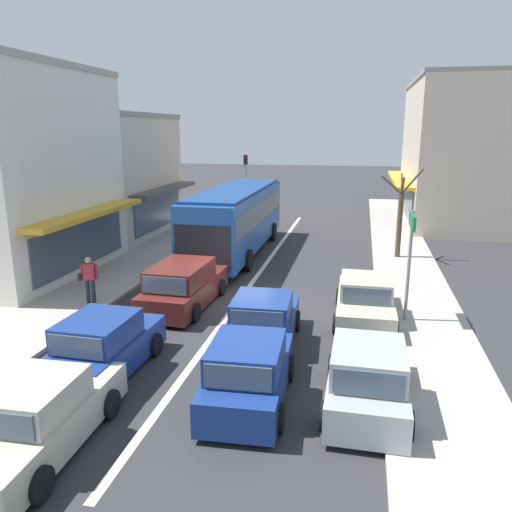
{
  "coord_description": "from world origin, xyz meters",
  "views": [
    {
      "loc": [
        4.11,
        -16.17,
        5.98
      ],
      "look_at": [
        0.23,
        2.18,
        1.2
      ],
      "focal_mm": 35.0,
      "sensor_mm": 36.0,
      "label": 1
    }
  ],
  "objects_px": {
    "city_bus": "(236,216)",
    "traffic_light_downstreet": "(246,174)",
    "directional_road_sign": "(411,241)",
    "hatchback_adjacent_lane_trail": "(104,346)",
    "sedan_queue_gap_filler": "(262,324)",
    "parked_sedan_kerb_second": "(365,301)",
    "pedestrian_with_handbag_near": "(89,277)",
    "wagon_behind_bus_mid": "(184,286)",
    "hatchback_behind_bus_near": "(248,373)",
    "street_tree_right": "(400,218)",
    "parked_hatchback_kerb_front": "(367,378)",
    "sedan_adjacent_lane_lead": "(36,419)"
  },
  "relations": [
    {
      "from": "parked_sedan_kerb_second",
      "to": "traffic_light_downstreet",
      "type": "xyz_separation_m",
      "value": [
        -8.55,
        19.96,
        2.19
      ]
    },
    {
      "from": "wagon_behind_bus_mid",
      "to": "sedan_adjacent_lane_lead",
      "type": "bearing_deg",
      "value": -89.99
    },
    {
      "from": "parked_sedan_kerb_second",
      "to": "street_tree_right",
      "type": "xyz_separation_m",
      "value": [
        1.52,
        8.35,
        1.33
      ]
    },
    {
      "from": "hatchback_adjacent_lane_trail",
      "to": "street_tree_right",
      "type": "bearing_deg",
      "value": 59.22
    },
    {
      "from": "parked_sedan_kerb_second",
      "to": "parked_hatchback_kerb_front",
      "type": "bearing_deg",
      "value": -89.6
    },
    {
      "from": "sedan_queue_gap_filler",
      "to": "hatchback_adjacent_lane_trail",
      "type": "height_order",
      "value": "hatchback_adjacent_lane_trail"
    },
    {
      "from": "hatchback_adjacent_lane_trail",
      "to": "parked_hatchback_kerb_front",
      "type": "height_order",
      "value": "same"
    },
    {
      "from": "parked_hatchback_kerb_front",
      "to": "directional_road_sign",
      "type": "relative_size",
      "value": 1.03
    },
    {
      "from": "city_bus",
      "to": "sedan_queue_gap_filler",
      "type": "xyz_separation_m",
      "value": [
        3.36,
        -10.39,
        -1.22
      ]
    },
    {
      "from": "sedan_adjacent_lane_lead",
      "to": "traffic_light_downstreet",
      "type": "bearing_deg",
      "value": 94.94
    },
    {
      "from": "wagon_behind_bus_mid",
      "to": "hatchback_adjacent_lane_trail",
      "type": "height_order",
      "value": "wagon_behind_bus_mid"
    },
    {
      "from": "directional_road_sign",
      "to": "wagon_behind_bus_mid",
      "type": "bearing_deg",
      "value": -179.97
    },
    {
      "from": "sedan_queue_gap_filler",
      "to": "hatchback_adjacent_lane_trail",
      "type": "distance_m",
      "value": 4.29
    },
    {
      "from": "city_bus",
      "to": "hatchback_behind_bus_near",
      "type": "distance_m",
      "value": 13.96
    },
    {
      "from": "sedan_queue_gap_filler",
      "to": "parked_hatchback_kerb_front",
      "type": "distance_m",
      "value": 3.96
    },
    {
      "from": "sedan_queue_gap_filler",
      "to": "hatchback_adjacent_lane_trail",
      "type": "xyz_separation_m",
      "value": [
        -3.56,
        -2.39,
        0.05
      ]
    },
    {
      "from": "city_bus",
      "to": "directional_road_sign",
      "type": "distance_m",
      "value": 10.81
    },
    {
      "from": "parked_sedan_kerb_second",
      "to": "traffic_light_downstreet",
      "type": "distance_m",
      "value": 21.82
    },
    {
      "from": "parked_sedan_kerb_second",
      "to": "traffic_light_downstreet",
      "type": "relative_size",
      "value": 1.01
    },
    {
      "from": "sedan_queue_gap_filler",
      "to": "pedestrian_with_handbag_near",
      "type": "relative_size",
      "value": 2.62
    },
    {
      "from": "wagon_behind_bus_mid",
      "to": "street_tree_right",
      "type": "relative_size",
      "value": 1.07
    },
    {
      "from": "sedan_queue_gap_filler",
      "to": "directional_road_sign",
      "type": "relative_size",
      "value": 1.19
    },
    {
      "from": "sedan_queue_gap_filler",
      "to": "city_bus",
      "type": "bearing_deg",
      "value": 107.93
    },
    {
      "from": "directional_road_sign",
      "to": "city_bus",
      "type": "bearing_deg",
      "value": 133.79
    },
    {
      "from": "sedan_adjacent_lane_lead",
      "to": "pedestrian_with_handbag_near",
      "type": "height_order",
      "value": "pedestrian_with_handbag_near"
    },
    {
      "from": "wagon_behind_bus_mid",
      "to": "hatchback_behind_bus_near",
      "type": "height_order",
      "value": "wagon_behind_bus_mid"
    },
    {
      "from": "directional_road_sign",
      "to": "parked_sedan_kerb_second",
      "type": "bearing_deg",
      "value": -177.43
    },
    {
      "from": "sedan_queue_gap_filler",
      "to": "street_tree_right",
      "type": "distance_m",
      "value": 11.82
    },
    {
      "from": "parked_hatchback_kerb_front",
      "to": "traffic_light_downstreet",
      "type": "distance_m",
      "value": 26.75
    },
    {
      "from": "street_tree_right",
      "to": "parked_sedan_kerb_second",
      "type": "bearing_deg",
      "value": -100.33
    },
    {
      "from": "parked_sedan_kerb_second",
      "to": "pedestrian_with_handbag_near",
      "type": "distance_m",
      "value": 9.31
    },
    {
      "from": "directional_road_sign",
      "to": "sedan_queue_gap_filler",
      "type": "bearing_deg",
      "value": -147.46
    },
    {
      "from": "parked_hatchback_kerb_front",
      "to": "hatchback_adjacent_lane_trail",
      "type": "bearing_deg",
      "value": 177.03
    },
    {
      "from": "directional_road_sign",
      "to": "hatchback_adjacent_lane_trail",
      "type": "bearing_deg",
      "value": -146.83
    },
    {
      "from": "sedan_adjacent_lane_lead",
      "to": "parked_sedan_kerb_second",
      "type": "distance_m",
      "value": 10.15
    },
    {
      "from": "parked_sedan_kerb_second",
      "to": "sedan_queue_gap_filler",
      "type": "bearing_deg",
      "value": -137.98
    },
    {
      "from": "city_bus",
      "to": "sedan_adjacent_lane_lead",
      "type": "height_order",
      "value": "city_bus"
    },
    {
      "from": "sedan_queue_gap_filler",
      "to": "parked_sedan_kerb_second",
      "type": "relative_size",
      "value": 1.01
    },
    {
      "from": "parked_sedan_kerb_second",
      "to": "pedestrian_with_handbag_near",
      "type": "bearing_deg",
      "value": -176.23
    },
    {
      "from": "hatchback_adjacent_lane_trail",
      "to": "sedan_queue_gap_filler",
      "type": "bearing_deg",
      "value": 33.89
    },
    {
      "from": "hatchback_adjacent_lane_trail",
      "to": "traffic_light_downstreet",
      "type": "distance_m",
      "value": 25.09
    },
    {
      "from": "sedan_adjacent_lane_lead",
      "to": "hatchback_adjacent_lane_trail",
      "type": "relative_size",
      "value": 1.14
    },
    {
      "from": "directional_road_sign",
      "to": "pedestrian_with_handbag_near",
      "type": "xyz_separation_m",
      "value": [
        -10.54,
        -0.67,
        -1.61
      ]
    },
    {
      "from": "sedan_adjacent_lane_lead",
      "to": "wagon_behind_bus_mid",
      "type": "xyz_separation_m",
      "value": [
        -0.0,
        8.15,
        0.08
      ]
    },
    {
      "from": "hatchback_adjacent_lane_trail",
      "to": "street_tree_right",
      "type": "height_order",
      "value": "street_tree_right"
    },
    {
      "from": "city_bus",
      "to": "wagon_behind_bus_mid",
      "type": "height_order",
      "value": "city_bus"
    },
    {
      "from": "city_bus",
      "to": "parked_hatchback_kerb_front",
      "type": "height_order",
      "value": "city_bus"
    },
    {
      "from": "city_bus",
      "to": "traffic_light_downstreet",
      "type": "bearing_deg",
      "value": 100.95
    },
    {
      "from": "hatchback_adjacent_lane_trail",
      "to": "parked_sedan_kerb_second",
      "type": "bearing_deg",
      "value": 37.72
    },
    {
      "from": "sedan_queue_gap_filler",
      "to": "street_tree_right",
      "type": "bearing_deg",
      "value": 68.22
    }
  ]
}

